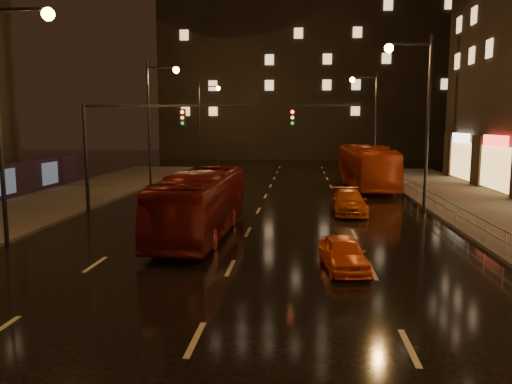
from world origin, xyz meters
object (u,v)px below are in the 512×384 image
(bus_curb, at_px, (366,167))
(taxi_far, at_px, (349,202))
(bus_red, at_px, (201,204))
(taxi_near, at_px, (343,253))

(bus_curb, distance_m, taxi_far, 12.24)
(bus_red, height_order, bus_curb, bus_curb)
(bus_curb, bearing_deg, bus_red, -121.74)
(bus_curb, height_order, taxi_near, bus_curb)
(bus_curb, bearing_deg, taxi_near, -102.59)
(taxi_near, bearing_deg, bus_red, 132.67)
(bus_red, distance_m, taxi_far, 9.72)
(bus_curb, distance_m, taxi_near, 23.61)
(taxi_near, bearing_deg, taxi_far, 75.91)
(bus_curb, relative_size, taxi_near, 3.54)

